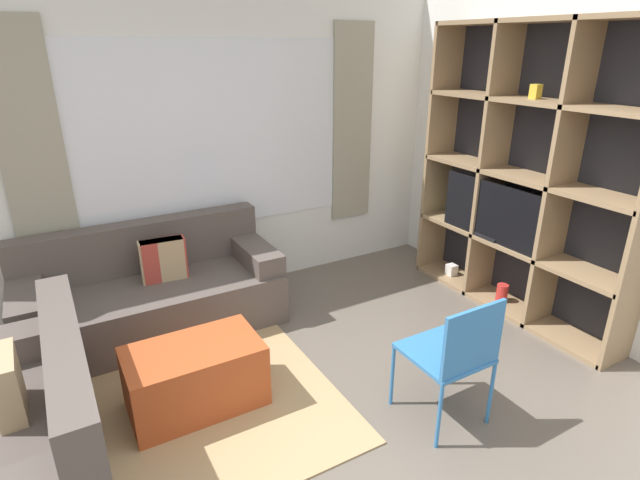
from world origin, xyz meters
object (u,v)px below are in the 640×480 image
(couch_main, at_px, (154,294))
(ottoman, at_px, (195,377))
(shelving_unit, at_px, (525,179))
(couch_side, at_px, (21,438))
(folding_chair, at_px, (455,351))

(couch_main, relative_size, ottoman, 2.36)
(shelving_unit, distance_m, couch_main, 3.18)
(shelving_unit, relative_size, couch_main, 1.21)
(shelving_unit, bearing_deg, couch_main, 157.76)
(couch_main, height_order, ottoman, couch_main)
(couch_side, xyz_separation_m, folding_chair, (2.27, -0.74, 0.20))
(couch_main, bearing_deg, couch_side, -126.58)
(ottoman, bearing_deg, folding_chair, -35.14)
(shelving_unit, height_order, ottoman, shelving_unit)
(shelving_unit, xyz_separation_m, couch_side, (-3.79, -0.12, -0.85))
(couch_main, bearing_deg, ottoman, -89.77)
(ottoman, height_order, folding_chair, folding_chair)
(couch_side, relative_size, ottoman, 1.82)
(folding_chair, bearing_deg, shelving_unit, -150.45)
(couch_side, height_order, ottoman, couch_side)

